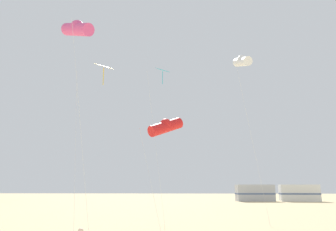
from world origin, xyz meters
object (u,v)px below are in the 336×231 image
(kite_diamond_gold, at_px, (102,73))
(kite_tube_white, at_px, (242,61))
(rv_van_silver, at_px, (255,193))
(rv_van_white, at_px, (299,193))
(kite_tube_scarlet, at_px, (166,126))
(kite_diamond_cyan, at_px, (162,76))
(kite_tube_rainbow, at_px, (77,29))

(kite_diamond_gold, bearing_deg, kite_tube_white, 26.24)
(rv_van_silver, relative_size, rv_van_white, 1.00)
(rv_van_silver, bearing_deg, kite_tube_scarlet, -114.85)
(kite_tube_scarlet, bearing_deg, kite_diamond_cyan, 96.50)
(kite_diamond_gold, relative_size, rv_van_white, 1.51)
(kite_tube_white, bearing_deg, kite_diamond_cyan, 167.01)
(rv_van_white, bearing_deg, kite_diamond_cyan, -119.31)
(kite_tube_rainbow, distance_m, kite_diamond_gold, 2.99)
(kite_tube_white, bearing_deg, rv_van_white, 65.08)
(kite_tube_white, relative_size, kite_diamond_gold, 1.26)
(rv_van_silver, height_order, rv_van_white, same)
(kite_tube_rainbow, height_order, kite_tube_white, kite_tube_white)
(kite_tube_rainbow, distance_m, kite_tube_white, 12.57)
(kite_tube_rainbow, xyz_separation_m, rv_van_white, (26.00, 40.47, -9.73))
(kite_tube_scarlet, xyz_separation_m, kite_diamond_cyan, (-0.54, 4.75, 5.02))
(rv_van_silver, bearing_deg, kite_diamond_gold, -119.10)
(kite_tube_white, relative_size, rv_van_silver, 1.91)
(kite_diamond_cyan, distance_m, rv_van_silver, 36.57)
(kite_tube_white, distance_m, kite_diamond_gold, 10.94)
(kite_tube_rainbow, height_order, kite_diamond_gold, kite_tube_rainbow)
(kite_tube_white, xyz_separation_m, rv_van_silver, (8.05, 33.61, -10.54))
(kite_diamond_cyan, bearing_deg, kite_tube_white, -12.99)
(kite_tube_white, relative_size, kite_diamond_cyan, 1.05)
(kite_tube_scarlet, bearing_deg, kite_tube_white, 30.20)
(rv_van_silver, xyz_separation_m, rv_van_white, (7.52, -0.10, 0.00))
(kite_diamond_cyan, distance_m, rv_van_white, 40.02)
(kite_tube_scarlet, relative_size, kite_tube_white, 0.55)
(kite_tube_white, distance_m, rv_van_silver, 36.13)
(kite_diamond_gold, distance_m, rv_van_silver, 42.91)
(kite_tube_white, distance_m, rv_van_white, 38.42)
(kite_tube_scarlet, xyz_separation_m, rv_van_white, (21.26, 36.82, -4.89))
(kite_diamond_gold, relative_size, rv_van_silver, 1.52)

